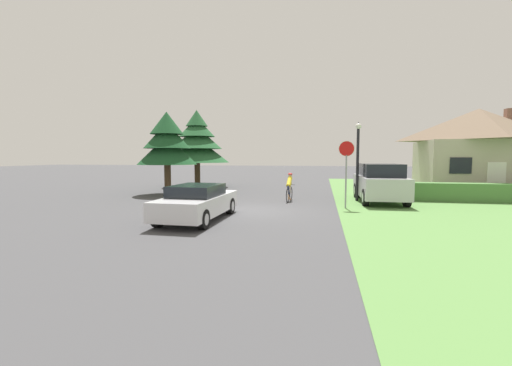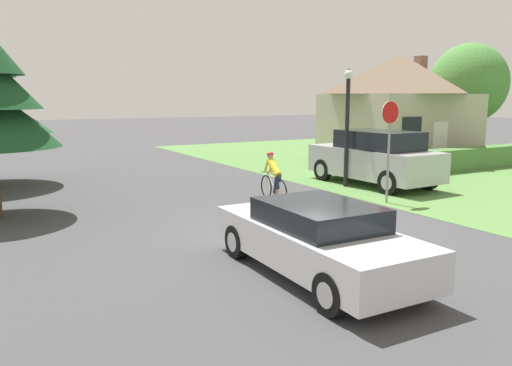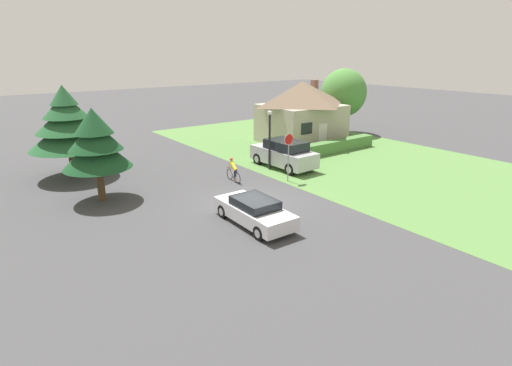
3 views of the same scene
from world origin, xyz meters
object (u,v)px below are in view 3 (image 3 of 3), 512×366
at_px(cottage_house, 301,111).
at_px(street_lamp, 270,134).
at_px(parked_suv_right, 284,154).
at_px(deciduous_tree_right, 344,93).
at_px(conifer_tall_near, 95,143).
at_px(conifer_tall_far, 67,125).
at_px(cyclist, 233,171).
at_px(sedan_left_lane, 254,211).
at_px(stop_sign, 289,148).

bearing_deg(cottage_house, street_lamp, -143.67).
xyz_separation_m(parked_suv_right, deciduous_tree_right, (12.46, 5.93, 2.91)).
height_order(conifer_tall_near, conifer_tall_far, conifer_tall_far).
relative_size(conifer_tall_near, deciduous_tree_right, 0.81).
distance_m(cyclist, parked_suv_right, 4.55).
relative_size(sedan_left_lane, cyclist, 2.60).
bearing_deg(cottage_house, conifer_tall_near, -164.43).
distance_m(street_lamp, conifer_tall_near, 10.96).
relative_size(parked_suv_right, deciduous_tree_right, 0.81).
height_order(stop_sign, street_lamp, street_lamp).
relative_size(sedan_left_lane, stop_sign, 1.48).
distance_m(cyclist, conifer_tall_near, 8.02).
height_order(cottage_house, stop_sign, cottage_house).
xyz_separation_m(sedan_left_lane, parked_suv_right, (7.29, 6.43, 0.32)).
bearing_deg(parked_suv_right, sedan_left_lane, 130.08).
distance_m(cottage_house, cyclist, 12.73).
height_order(cyclist, conifer_tall_far, conifer_tall_far).
distance_m(cyclist, street_lamp, 3.94).
height_order(cyclist, conifer_tall_near, conifer_tall_near).
bearing_deg(parked_suv_right, conifer_tall_near, 83.73).
bearing_deg(conifer_tall_far, cottage_house, -3.05).
bearing_deg(cyclist, deciduous_tree_right, -64.43).
bearing_deg(sedan_left_lane, cyclist, -23.99).
relative_size(cyclist, conifer_tall_near, 0.34).
bearing_deg(parked_suv_right, cyclist, 95.41).
relative_size(cyclist, parked_suv_right, 0.34).
distance_m(conifer_tall_near, deciduous_tree_right, 24.94).
bearing_deg(conifer_tall_near, parked_suv_right, -4.93).
xyz_separation_m(stop_sign, conifer_tall_near, (-10.16, 3.56, 1.06)).
height_order(cottage_house, conifer_tall_near, cottage_house).
distance_m(parked_suv_right, stop_sign, 3.31).
bearing_deg(sedan_left_lane, conifer_tall_near, 33.38).
height_order(cottage_house, sedan_left_lane, cottage_house).
bearing_deg(conifer_tall_far, deciduous_tree_right, -1.09).
distance_m(parked_suv_right, conifer_tall_near, 12.23).
bearing_deg(cyclist, sedan_left_lane, 159.55).
relative_size(cyclist, stop_sign, 0.57).
relative_size(cottage_house, sedan_left_lane, 1.59).
relative_size(cottage_house, conifer_tall_near, 1.42).
height_order(cottage_house, deciduous_tree_right, deciduous_tree_right).
xyz_separation_m(cottage_house, conifer_tall_far, (-18.69, 1.00, 0.64)).
bearing_deg(cottage_house, stop_sign, -134.28).
bearing_deg(stop_sign, street_lamp, -106.83).
distance_m(cottage_house, parked_suv_right, 8.68).
bearing_deg(cyclist, parked_suv_right, -78.53).
bearing_deg(parked_suv_right, stop_sign, 142.82).
xyz_separation_m(cottage_house, stop_sign, (-8.38, -7.93, -0.62)).
bearing_deg(sedan_left_lane, deciduous_tree_right, -56.77).
distance_m(cottage_house, stop_sign, 11.55).
bearing_deg(street_lamp, deciduous_tree_right, 22.77).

